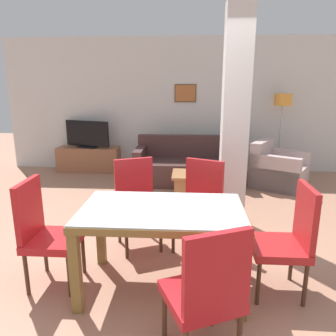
{
  "coord_description": "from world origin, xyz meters",
  "views": [
    {
      "loc": [
        0.22,
        -2.62,
        1.81
      ],
      "look_at": [
        0.0,
        0.78,
        0.92
      ],
      "focal_mm": 35.0,
      "sensor_mm": 36.0,
      "label": 1
    }
  ],
  "objects_px": {
    "dining_chair_far_right": "(200,202)",
    "armchair": "(277,171)",
    "dining_chair_head_right": "(289,237)",
    "dining_chair_far_left": "(137,200)",
    "tv_screen": "(87,135)",
    "coffee_table": "(196,187)",
    "sofa": "(188,167)",
    "tv_stand": "(89,159)",
    "bottle": "(194,166)",
    "dining_chair_near_right": "(207,290)",
    "dining_chair_head_left": "(44,230)",
    "dining_table": "(162,227)",
    "floor_lamp": "(282,107)"
  },
  "relations": [
    {
      "from": "dining_chair_far_right",
      "to": "armchair",
      "type": "xyz_separation_m",
      "value": [
        1.44,
        2.32,
        -0.25
      ]
    },
    {
      "from": "dining_chair_head_right",
      "to": "dining_chair_far_left",
      "type": "relative_size",
      "value": 1.0
    },
    {
      "from": "tv_screen",
      "to": "coffee_table",
      "type": "bearing_deg",
      "value": 159.82
    },
    {
      "from": "sofa",
      "to": "tv_stand",
      "type": "bearing_deg",
      "value": -17.24
    },
    {
      "from": "bottle",
      "to": "armchair",
      "type": "bearing_deg",
      "value": 25.29
    },
    {
      "from": "dining_chair_head_right",
      "to": "dining_chair_far_left",
      "type": "bearing_deg",
      "value": 60.73
    },
    {
      "from": "dining_chair_near_right",
      "to": "armchair",
      "type": "bearing_deg",
      "value": 45.75
    },
    {
      "from": "dining_chair_head_left",
      "to": "dining_chair_head_right",
      "type": "bearing_deg",
      "value": 90.0
    },
    {
      "from": "dining_chair_far_right",
      "to": "coffee_table",
      "type": "distance_m",
      "value": 1.54
    },
    {
      "from": "dining_chair_head_right",
      "to": "dining_chair_head_left",
      "type": "height_order",
      "value": "same"
    },
    {
      "from": "dining_chair_near_right",
      "to": "dining_chair_far_right",
      "type": "bearing_deg",
      "value": 66.03
    },
    {
      "from": "dining_table",
      "to": "dining_chair_near_right",
      "type": "relative_size",
      "value": 1.43
    },
    {
      "from": "armchair",
      "to": "floor_lamp",
      "type": "distance_m",
      "value": 1.32
    },
    {
      "from": "dining_chair_head_right",
      "to": "coffee_table",
      "type": "bearing_deg",
      "value": 17.9
    },
    {
      "from": "dining_chair_far_right",
      "to": "floor_lamp",
      "type": "xyz_separation_m",
      "value": [
        1.64,
        3.07,
        0.82
      ]
    },
    {
      "from": "tv_stand",
      "to": "armchair",
      "type": "bearing_deg",
      "value": -12.85
    },
    {
      "from": "dining_table",
      "to": "bottle",
      "type": "xyz_separation_m",
      "value": [
        0.3,
        2.41,
        -0.07
      ]
    },
    {
      "from": "dining_chair_near_right",
      "to": "bottle",
      "type": "relative_size",
      "value": 4.46
    },
    {
      "from": "sofa",
      "to": "tv_screen",
      "type": "relative_size",
      "value": 2.01
    },
    {
      "from": "dining_chair_near_right",
      "to": "bottle",
      "type": "bearing_deg",
      "value": 66.99
    },
    {
      "from": "dining_chair_far_right",
      "to": "bottle",
      "type": "height_order",
      "value": "dining_chair_far_right"
    },
    {
      "from": "dining_chair_head_right",
      "to": "coffee_table",
      "type": "relative_size",
      "value": 1.31
    },
    {
      "from": "dining_chair_head_right",
      "to": "floor_lamp",
      "type": "xyz_separation_m",
      "value": [
        0.91,
        3.87,
        0.82
      ]
    },
    {
      "from": "coffee_table",
      "to": "dining_chair_far_right",
      "type": "bearing_deg",
      "value": -89.7
    },
    {
      "from": "dining_chair_near_right",
      "to": "floor_lamp",
      "type": "relative_size",
      "value": 0.61
    },
    {
      "from": "coffee_table",
      "to": "tv_stand",
      "type": "distance_m",
      "value": 2.77
    },
    {
      "from": "floor_lamp",
      "to": "tv_stand",
      "type": "bearing_deg",
      "value": 178.66
    },
    {
      "from": "dining_chair_head_left",
      "to": "bottle",
      "type": "distance_m",
      "value": 2.77
    },
    {
      "from": "dining_chair_far_left",
      "to": "dining_chair_far_right",
      "type": "relative_size",
      "value": 1.0
    },
    {
      "from": "sofa",
      "to": "tv_screen",
      "type": "bearing_deg",
      "value": -17.24
    },
    {
      "from": "floor_lamp",
      "to": "armchair",
      "type": "bearing_deg",
      "value": -104.82
    },
    {
      "from": "dining_table",
      "to": "dining_chair_far_right",
      "type": "bearing_deg",
      "value": 66.23
    },
    {
      "from": "tv_screen",
      "to": "tv_stand",
      "type": "bearing_deg",
      "value": -0.0
    },
    {
      "from": "dining_table",
      "to": "tv_stand",
      "type": "xyz_separation_m",
      "value": [
        -1.88,
        3.96,
        -0.34
      ]
    },
    {
      "from": "dining_chair_head_right",
      "to": "tv_stand",
      "type": "relative_size",
      "value": 0.77
    },
    {
      "from": "dining_chair_head_right",
      "to": "coffee_table",
      "type": "distance_m",
      "value": 2.44
    },
    {
      "from": "bottle",
      "to": "tv_stand",
      "type": "bearing_deg",
      "value": 144.61
    },
    {
      "from": "dining_chair_far_right",
      "to": "sofa",
      "type": "relative_size",
      "value": 0.51
    },
    {
      "from": "coffee_table",
      "to": "dining_chair_far_left",
      "type": "bearing_deg",
      "value": -114.87
    },
    {
      "from": "bottle",
      "to": "coffee_table",
      "type": "bearing_deg",
      "value": -66.56
    },
    {
      "from": "dining_table",
      "to": "coffee_table",
      "type": "distance_m",
      "value": 2.36
    },
    {
      "from": "coffee_table",
      "to": "bottle",
      "type": "distance_m",
      "value": 0.32
    },
    {
      "from": "tv_screen",
      "to": "bottle",
      "type": "bearing_deg",
      "value": 161.06
    },
    {
      "from": "tv_stand",
      "to": "coffee_table",
      "type": "bearing_deg",
      "value": -36.63
    },
    {
      "from": "dining_chair_near_right",
      "to": "tv_stand",
      "type": "relative_size",
      "value": 0.77
    },
    {
      "from": "armchair",
      "to": "bottle",
      "type": "relative_size",
      "value": 5.13
    },
    {
      "from": "coffee_table",
      "to": "floor_lamp",
      "type": "height_order",
      "value": "floor_lamp"
    },
    {
      "from": "dining_chair_head_right",
      "to": "floor_lamp",
      "type": "distance_m",
      "value": 4.05
    },
    {
      "from": "dining_chair_far_left",
      "to": "tv_screen",
      "type": "distance_m",
      "value": 3.51
    },
    {
      "from": "dining_chair_far_left",
      "to": "dining_chair_far_right",
      "type": "height_order",
      "value": "same"
    }
  ]
}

